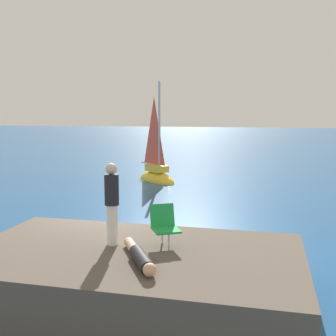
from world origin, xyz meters
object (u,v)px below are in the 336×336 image
object	(u,v)px
sailboat_near	(157,175)
person_sunbather	(140,257)
beach_chair	(164,224)
person_standing	(112,202)

from	to	relation	value
sailboat_near	person_sunbather	world-z (taller)	sailboat_near
sailboat_near	beach_chair	size ratio (longest dim) A/B	6.88
person_sunbather	person_standing	xyz separation A→B (m)	(-0.80, 0.89, 0.75)
sailboat_near	person_standing	bearing A→B (deg)	-35.39
sailboat_near	beach_chair	xyz separation A→B (m)	(3.17, -12.91, 1.11)
sailboat_near	person_sunbather	xyz separation A→B (m)	(2.96, -13.94, 0.78)
person_sunbather	beach_chair	xyz separation A→B (m)	(0.21, 1.03, 0.33)
person_sunbather	person_standing	size ratio (longest dim) A/B	0.99
person_sunbather	beach_chair	bearing A→B (deg)	-40.07
sailboat_near	person_sunbather	distance (m)	14.27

